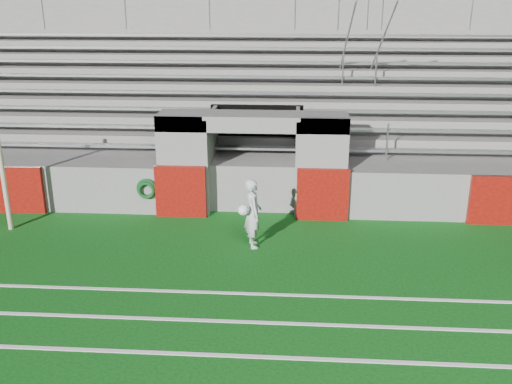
{
  "coord_description": "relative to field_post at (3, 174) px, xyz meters",
  "views": [
    {
      "loc": [
        1.03,
        -10.63,
        5.37
      ],
      "look_at": [
        0.2,
        1.8,
        1.1
      ],
      "focal_mm": 40.0,
      "sensor_mm": 36.0,
      "label": 1
    }
  ],
  "objects": [
    {
      "name": "hose_coil",
      "position": [
        3.13,
        1.11,
        -0.69
      ],
      "size": [
        0.53,
        0.14,
        0.53
      ],
      "color": "#0C3F1A",
      "rests_on": "ground"
    },
    {
      "name": "ground",
      "position": [
        5.81,
        -1.82,
        -1.41
      ],
      "size": [
        90.0,
        90.0,
        0.0
      ],
      "primitive_type": "plane",
      "color": "#0C4811",
      "rests_on": "ground"
    },
    {
      "name": "field_post",
      "position": [
        0.0,
        0.0,
        0.0
      ],
      "size": [
        0.12,
        0.12,
        2.82
      ],
      "primitive_type": "cylinder",
      "color": "tan",
      "rests_on": "ground"
    },
    {
      "name": "stadium_structure",
      "position": [
        5.81,
        6.15,
        0.08
      ],
      "size": [
        26.0,
        8.48,
        5.42
      ],
      "color": "slate",
      "rests_on": "ground"
    },
    {
      "name": "goalkeeper_with_ball",
      "position": [
        5.97,
        -0.6,
        -0.61
      ],
      "size": [
        0.58,
        0.67,
        1.59
      ],
      "color": "#B5BABF",
      "rests_on": "ground"
    }
  ]
}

